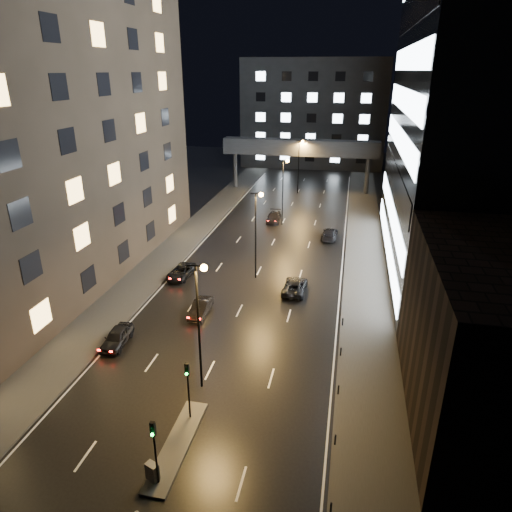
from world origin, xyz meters
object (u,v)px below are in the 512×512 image
object	(u,v)px
car_away_b	(201,308)
utility_cabinet	(152,471)
car_away_a	(117,337)
car_toward_b	(330,234)
car_toward_a	(295,286)
car_away_d	(274,217)
car_away_c	(181,272)

from	to	relation	value
car_away_b	utility_cabinet	world-z (taller)	car_away_b
car_away_a	car_toward_b	xyz separation A→B (m)	(16.60, 31.18, 0.01)
car_toward_a	car_toward_b	world-z (taller)	car_toward_b
car_away_d	car_toward_b	distance (m)	10.96
utility_cabinet	car_toward_b	bearing A→B (deg)	102.30
car_away_c	utility_cabinet	world-z (taller)	car_away_c
car_away_a	car_toward_a	bearing A→B (deg)	39.70
car_away_d	utility_cabinet	size ratio (longest dim) A/B	4.45
car_away_a	car_toward_b	bearing A→B (deg)	57.71
car_away_a	car_toward_b	size ratio (longest dim) A/B	0.84
car_away_c	utility_cabinet	xyz separation A→B (m)	(8.37, -27.23, 0.04)
car_away_a	utility_cabinet	bearing A→B (deg)	-59.39
car_away_c	car_toward_b	world-z (taller)	car_toward_b
car_toward_b	car_away_c	bearing A→B (deg)	49.12
car_toward_a	car_toward_b	bearing A→B (deg)	-97.52
car_away_c	car_toward_b	size ratio (longest dim) A/B	0.94
car_away_b	car_away_d	distance (m)	30.74
car_away_b	utility_cabinet	xyz separation A→B (m)	(3.44, -19.39, 0.02)
car_away_d	car_toward_a	bearing A→B (deg)	-78.23
car_away_b	car_away_d	size ratio (longest dim) A/B	0.84
car_away_d	car_toward_a	world-z (taller)	car_away_d
car_away_b	car_away_c	size ratio (longest dim) A/B	0.87
car_away_b	car_toward_b	distance (m)	26.96
car_away_a	utility_cabinet	size ratio (longest dim) A/B	3.83
car_away_b	car_away_c	bearing A→B (deg)	121.36
car_away_c	car_away_b	bearing A→B (deg)	-53.66
car_away_c	car_away_a	bearing A→B (deg)	-87.95
car_toward_a	utility_cabinet	size ratio (longest dim) A/B	4.48
car_toward_a	car_away_c	bearing A→B (deg)	-3.43
car_away_d	car_away_b	bearing A→B (deg)	-97.01
car_toward_b	utility_cabinet	size ratio (longest dim) A/B	4.55
car_toward_b	car_away_b	bearing A→B (deg)	68.60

